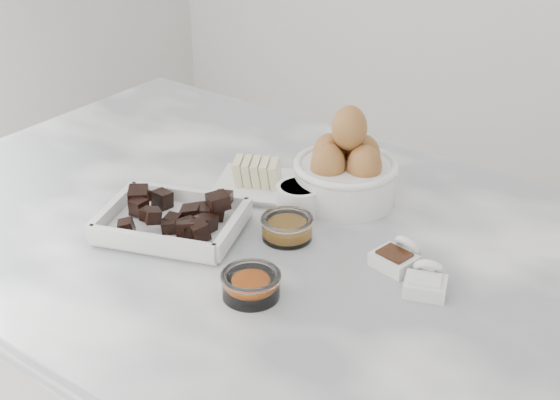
# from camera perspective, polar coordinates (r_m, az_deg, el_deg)

# --- Properties ---
(marble_slab) EXTENTS (1.20, 0.80, 0.04)m
(marble_slab) POSITION_cam_1_polar(r_m,az_deg,el_deg) (1.20, -1.62, -2.79)
(marble_slab) COLOR white
(marble_slab) RESTS_ON cabinet
(chocolate_dish) EXTENTS (0.25, 0.22, 0.06)m
(chocolate_dish) POSITION_cam_1_polar(r_m,az_deg,el_deg) (1.18, -7.93, -1.29)
(chocolate_dish) COLOR white
(chocolate_dish) RESTS_ON marble_slab
(butter_plate) EXTENTS (0.17, 0.17, 0.05)m
(butter_plate) POSITION_cam_1_polar(r_m,az_deg,el_deg) (1.29, -1.89, 1.54)
(butter_plate) COLOR white
(butter_plate) RESTS_ON marble_slab
(sugar_ramekin) EXTENTS (0.07, 0.07, 0.04)m
(sugar_ramekin) POSITION_cam_1_polar(r_m,az_deg,el_deg) (1.23, 1.42, 0.21)
(sugar_ramekin) COLOR white
(sugar_ramekin) RESTS_ON marble_slab
(egg_bowl) EXTENTS (0.17, 0.17, 0.16)m
(egg_bowl) POSITION_cam_1_polar(r_m,az_deg,el_deg) (1.25, 4.84, 2.18)
(egg_bowl) COLOR white
(egg_bowl) RESTS_ON marble_slab
(honey_bowl) EXTENTS (0.08, 0.08, 0.03)m
(honey_bowl) POSITION_cam_1_polar(r_m,az_deg,el_deg) (1.16, 0.52, -1.99)
(honey_bowl) COLOR white
(honey_bowl) RESTS_ON marble_slab
(zest_bowl) EXTENTS (0.08, 0.08, 0.04)m
(zest_bowl) POSITION_cam_1_polar(r_m,az_deg,el_deg) (1.03, -2.14, -6.13)
(zest_bowl) COLOR white
(zest_bowl) RESTS_ON marble_slab
(vanilla_spoon) EXTENTS (0.07, 0.08, 0.04)m
(vanilla_spoon) POSITION_cam_1_polar(r_m,az_deg,el_deg) (1.11, 8.59, -4.12)
(vanilla_spoon) COLOR white
(vanilla_spoon) RESTS_ON marble_slab
(salt_spoon) EXTENTS (0.07, 0.08, 0.04)m
(salt_spoon) POSITION_cam_1_polar(r_m,az_deg,el_deg) (1.06, 10.63, -5.87)
(salt_spoon) COLOR white
(salt_spoon) RESTS_ON marble_slab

